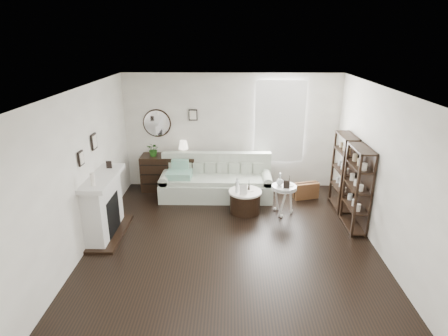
{
  "coord_description": "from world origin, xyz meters",
  "views": [
    {
      "loc": [
        -0.02,
        -5.8,
        3.51
      ],
      "look_at": [
        -0.15,
        0.8,
        1.14
      ],
      "focal_mm": 30.0,
      "sensor_mm": 36.0,
      "label": 1
    }
  ],
  "objects_px": {
    "drum_table": "(245,201)",
    "sofa": "(216,183)",
    "dresser": "(169,172)",
    "pedestal_table": "(284,188)"
  },
  "relations": [
    {
      "from": "sofa",
      "to": "drum_table",
      "type": "height_order",
      "value": "sofa"
    },
    {
      "from": "dresser",
      "to": "pedestal_table",
      "type": "relative_size",
      "value": 2.04
    },
    {
      "from": "dresser",
      "to": "drum_table",
      "type": "relative_size",
      "value": 1.85
    },
    {
      "from": "sofa",
      "to": "pedestal_table",
      "type": "relative_size",
      "value": 4.03
    },
    {
      "from": "dresser",
      "to": "drum_table",
      "type": "height_order",
      "value": "dresser"
    },
    {
      "from": "sofa",
      "to": "dresser",
      "type": "relative_size",
      "value": 1.98
    },
    {
      "from": "sofa",
      "to": "drum_table",
      "type": "xyz_separation_m",
      "value": [
        0.63,
        -0.8,
        -0.08
      ]
    },
    {
      "from": "drum_table",
      "to": "sofa",
      "type": "bearing_deg",
      "value": 128.19
    },
    {
      "from": "sofa",
      "to": "dresser",
      "type": "xyz_separation_m",
      "value": [
        -1.13,
        0.39,
        0.1
      ]
    },
    {
      "from": "drum_table",
      "to": "pedestal_table",
      "type": "bearing_deg",
      "value": -4.18
    }
  ]
}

